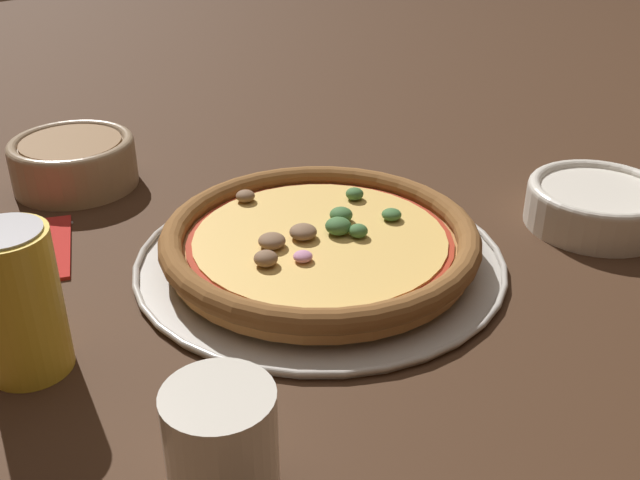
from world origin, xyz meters
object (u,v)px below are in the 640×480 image
Objects in this scene: bowl_far at (73,160)px; fork at (2,263)px; pizza at (320,241)px; napkin at (22,249)px; bowl_near at (597,203)px; drinking_cup at (222,445)px; beverage_can at (18,302)px; pizza_tray at (320,260)px.

fork is (-0.13, 0.14, -0.03)m from bowl_far.
bowl_far is at bearing 17.82° from pizza.
bowl_near is at bearing -123.69° from napkin.
napkin is 0.03m from fork.
drinking_cup reaches higher than napkin.
bowl_near is at bearing -113.96° from pizza.
bowl_near is 1.21× the size of beverage_can.
bowl_near is 0.58m from beverage_can.
bowl_near is 0.91× the size of fork.
pizza is at bearing 66.04° from bowl_near.
beverage_can is (-0.18, 0.04, 0.06)m from fork.
bowl_near reaches higher than napkin.
napkin is (-0.12, 0.11, -0.03)m from bowl_far.
pizza_tray is 0.29m from beverage_can.
pizza_tray is 2.23× the size of fork.
bowl_far is at bearing -13.76° from drinking_cup.
drinking_cup is at bearing 177.99° from napkin.
bowl_near is (-0.13, -0.28, 0.02)m from pizza_tray.
fork is at bearing -11.85° from beverage_can.
bowl_far is at bearing 40.41° from bowl_near.
drinking_cup reaches higher than bowl_far.
pizza is 2.52× the size of beverage_can.
bowl_far is at bearing -42.59° from napkin.
fork is at bearing 58.24° from bowl_near.
pizza is 0.28m from beverage_can.
pizza is at bearing 114.00° from fork.
bowl_near is 0.60m from bowl_far.
bowl_far is 0.36m from beverage_can.
bowl_near reaches higher than fork.
pizza_tray and napkin have the same top height.
pizza_tray is at bearing 66.07° from bowl_near.
pizza is at bearing -94.46° from beverage_can.
bowl_far reaches higher than bowl_near.
pizza is (0.00, -0.00, 0.02)m from pizza_tray.
bowl_far reaches higher than pizza.
fork is at bearing 110.65° from napkin.
pizza_tray is at bearing 166.37° from pizza.
napkin is 0.21m from beverage_can.
drinking_cup is at bearing 128.40° from pizza.
pizza_tray is at bearing -162.19° from bowl_far.
pizza is 0.31m from bowl_near.
beverage_can is (0.15, 0.56, 0.04)m from bowl_near.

